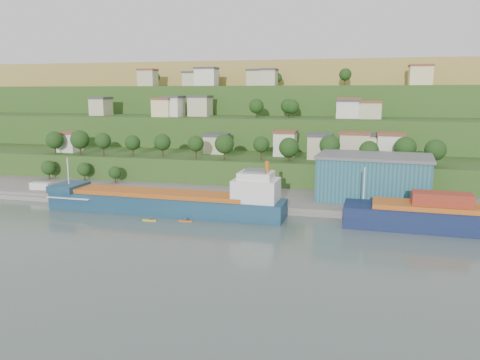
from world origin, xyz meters
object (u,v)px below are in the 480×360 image
(cargo_ship_near, at_px, (172,203))
(warehouse, at_px, (373,177))
(caravan, at_px, (41,187))
(kayak_orange, at_px, (186,221))

(cargo_ship_near, xyz_separation_m, warehouse, (52.62, 20.93, 5.75))
(caravan, relative_size, kayak_orange, 1.80)
(warehouse, relative_size, kayak_orange, 9.24)
(warehouse, relative_size, caravan, 5.15)
(cargo_ship_near, xyz_separation_m, kayak_orange, (6.55, -7.32, -2.43))
(caravan, xyz_separation_m, kayak_orange, (54.85, -17.63, -2.42))
(warehouse, bearing_deg, kayak_orange, -143.41)
(cargo_ship_near, bearing_deg, caravan, 169.36)
(caravan, height_order, kayak_orange, caravan)
(caravan, bearing_deg, warehouse, 2.08)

